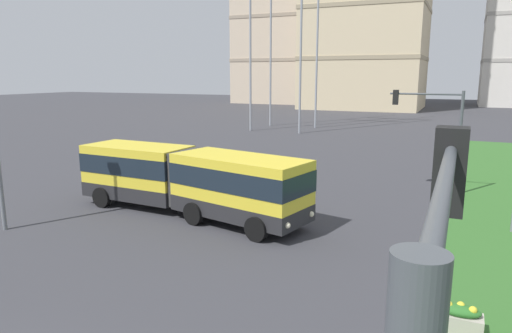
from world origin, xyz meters
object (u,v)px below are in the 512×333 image
at_px(articulated_bus, 189,180).
at_px(traffic_light_far_right, 435,123).
at_px(apartment_tower_west, 288,0).
at_px(flower_planter_2, 460,318).

xyz_separation_m(articulated_bus, traffic_light_far_right, (9.98, 8.62, 2.23)).
xyz_separation_m(articulated_bus, apartment_tower_west, (-27.44, 86.17, 21.68)).
bearing_deg(traffic_light_far_right, apartment_tower_west, 115.76).
bearing_deg(articulated_bus, flower_planter_2, -26.73).
height_order(articulated_bus, apartment_tower_west, apartment_tower_west).
xyz_separation_m(traffic_light_far_right, apartment_tower_west, (-37.43, 77.55, 19.45)).
relative_size(articulated_bus, traffic_light_far_right, 2.13).
bearing_deg(apartment_tower_west, flower_planter_2, -66.99).
bearing_deg(articulated_bus, traffic_light_far_right, 40.81).
distance_m(flower_planter_2, traffic_light_far_right, 14.98).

